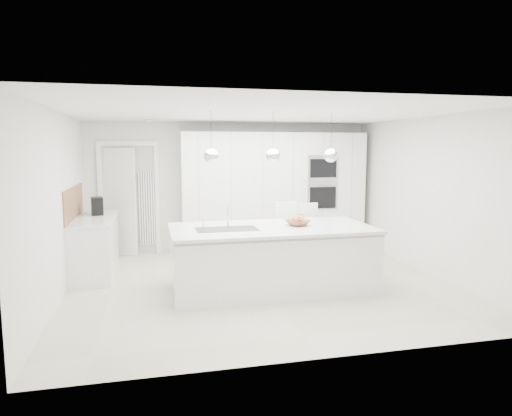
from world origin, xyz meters
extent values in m
plane|color=beige|center=(0.00, 0.00, 0.00)|extent=(5.50, 5.50, 0.00)
plane|color=silver|center=(0.00, 2.50, 1.25)|extent=(5.50, 0.00, 5.50)
plane|color=silver|center=(-2.75, 0.00, 1.25)|extent=(0.00, 5.00, 5.00)
plane|color=white|center=(0.00, 0.00, 2.50)|extent=(5.50, 5.50, 0.00)
cube|color=white|center=(0.80, 2.20, 1.15)|extent=(3.60, 0.60, 2.30)
cube|color=white|center=(-2.20, 2.42, 1.00)|extent=(0.76, 0.38, 2.00)
cube|color=white|center=(-2.45, 1.20, 0.43)|extent=(0.60, 1.80, 0.86)
cube|color=silver|center=(-2.45, 1.20, 0.88)|extent=(0.62, 1.82, 0.04)
cube|color=#8E5D3A|center=(-2.74, 1.20, 1.15)|extent=(0.02, 1.80, 0.50)
cube|color=white|center=(0.10, -0.30, 0.43)|extent=(2.80, 1.20, 0.86)
cube|color=silver|center=(0.10, -0.25, 0.88)|extent=(2.84, 1.40, 0.04)
cylinder|color=white|center=(-0.50, -0.10, 1.05)|extent=(0.02, 0.02, 0.30)
sphere|color=white|center=(-0.75, -0.30, 1.90)|extent=(0.20, 0.20, 0.20)
sphere|color=white|center=(0.10, -0.30, 1.90)|extent=(0.20, 0.20, 0.20)
sphere|color=white|center=(0.95, -0.30, 1.90)|extent=(0.20, 0.20, 0.20)
imported|color=#8E5D3A|center=(0.49, -0.24, 0.94)|extent=(0.43, 0.43, 0.08)
cube|color=black|center=(-2.43, 1.54, 1.05)|extent=(0.22, 0.30, 0.30)
sphere|color=red|center=(0.45, -0.28, 0.97)|extent=(0.08, 0.08, 0.08)
sphere|color=red|center=(0.53, -0.19, 0.97)|extent=(0.08, 0.08, 0.08)
torus|color=gold|center=(0.50, -0.22, 1.02)|extent=(0.25, 0.18, 0.22)
camera|label=1|loc=(-1.55, -6.39, 2.00)|focal=32.00mm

